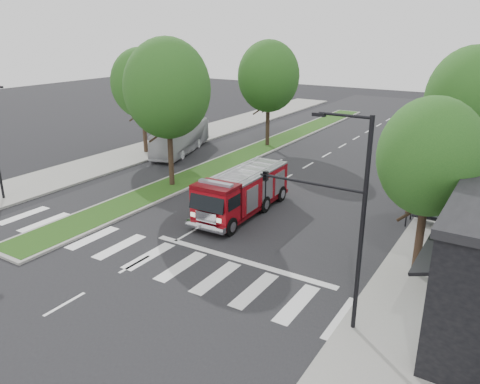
% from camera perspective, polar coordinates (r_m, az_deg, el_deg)
% --- Properties ---
extents(ground, '(140.00, 140.00, 0.00)m').
position_cam_1_polar(ground, '(25.63, -6.50, -5.18)').
color(ground, black).
rests_on(ground, ground).
extents(sidewalk_right, '(5.00, 80.00, 0.15)m').
position_cam_1_polar(sidewalk_right, '(30.12, 25.62, -3.08)').
color(sidewalk_right, gray).
rests_on(sidewalk_right, ground).
extents(sidewalk_left, '(5.00, 80.00, 0.15)m').
position_cam_1_polar(sidewalk_left, '(41.89, -13.73, 4.23)').
color(sidewalk_left, gray).
rests_on(sidewalk_left, ground).
extents(median, '(3.00, 50.00, 0.15)m').
position_cam_1_polar(median, '(42.96, 2.05, 5.14)').
color(median, gray).
rests_on(median, ground).
extents(bus_shelter, '(3.20, 1.60, 2.61)m').
position_cam_1_polar(bus_shelter, '(27.86, 23.08, -0.12)').
color(bus_shelter, black).
rests_on(bus_shelter, ground).
extents(tree_right_near, '(4.40, 4.40, 8.05)m').
position_cam_1_polar(tree_right_near, '(21.02, 22.22, 3.93)').
color(tree_right_near, black).
rests_on(tree_right_near, ground).
extents(tree_right_mid, '(5.60, 5.60, 9.72)m').
position_cam_1_polar(tree_right_mid, '(32.56, 26.44, 10.13)').
color(tree_right_mid, black).
rests_on(tree_right_mid, ground).
extents(tree_median_near, '(5.80, 5.80, 10.16)m').
position_cam_1_polar(tree_median_near, '(32.03, -8.85, 12.34)').
color(tree_median_near, black).
rests_on(tree_median_near, ground).
extents(tree_median_far, '(5.60, 5.60, 9.72)m').
position_cam_1_polar(tree_median_far, '(43.60, 3.50, 13.89)').
color(tree_median_far, black).
rests_on(tree_median_far, ground).
extents(tree_left_mid, '(5.20, 5.20, 9.16)m').
position_cam_1_polar(tree_left_mid, '(41.86, -11.93, 12.85)').
color(tree_left_mid, black).
rests_on(tree_left_mid, ground).
extents(streetlight_right_near, '(4.08, 0.22, 8.00)m').
position_cam_1_polar(streetlight_right_near, '(16.59, 11.91, -1.96)').
color(streetlight_right_near, black).
rests_on(streetlight_right_near, ground).
extents(streetlight_right_far, '(2.11, 0.20, 8.00)m').
position_cam_1_polar(streetlight_right_far, '(38.88, 25.35, 8.45)').
color(streetlight_right_far, black).
rests_on(streetlight_right_far, ground).
extents(fire_engine, '(2.63, 8.09, 2.79)m').
position_cam_1_polar(fire_engine, '(27.89, 0.27, -0.03)').
color(fire_engine, '#550409').
rests_on(fire_engine, ground).
extents(city_bus, '(4.98, 9.65, 2.63)m').
position_cam_1_polar(city_bus, '(42.62, -7.20, 6.60)').
color(city_bus, '#B7B7BC').
rests_on(city_bus, ground).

